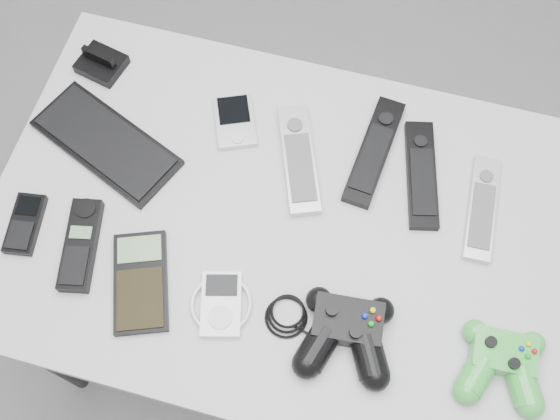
% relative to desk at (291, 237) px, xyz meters
% --- Properties ---
extents(floor, '(3.50, 3.50, 0.00)m').
position_rel_desk_xyz_m(floor, '(0.09, 0.07, -0.66)').
color(floor, gray).
rests_on(floor, ground).
extents(desk, '(1.08, 0.70, 0.73)m').
position_rel_desk_xyz_m(desk, '(0.00, 0.00, 0.00)').
color(desk, '#A4A4A6').
rests_on(desk, floor).
extents(pda_keyboard, '(0.31, 0.22, 0.02)m').
position_rel_desk_xyz_m(pda_keyboard, '(-0.38, 0.07, 0.07)').
color(pda_keyboard, black).
rests_on(pda_keyboard, desk).
extents(dock_bracket, '(0.10, 0.09, 0.05)m').
position_rel_desk_xyz_m(dock_bracket, '(-0.45, 0.23, 0.09)').
color(dock_bracket, black).
rests_on(dock_bracket, desk).
extents(pda, '(0.11, 0.13, 0.02)m').
position_rel_desk_xyz_m(pda, '(-0.16, 0.17, 0.07)').
color(pda, '#B3B4BA').
rests_on(pda, desk).
extents(remote_silver_a, '(0.13, 0.23, 0.02)m').
position_rel_desk_xyz_m(remote_silver_a, '(-0.02, 0.13, 0.08)').
color(remote_silver_a, '#B3B4BA').
rests_on(remote_silver_a, desk).
extents(remote_black_a, '(0.08, 0.23, 0.02)m').
position_rel_desk_xyz_m(remote_black_a, '(0.11, 0.18, 0.07)').
color(remote_black_a, black).
rests_on(remote_black_a, desk).
extents(remote_black_b, '(0.10, 0.22, 0.02)m').
position_rel_desk_xyz_m(remote_black_b, '(0.21, 0.15, 0.07)').
color(remote_black_b, black).
rests_on(remote_black_b, desk).
extents(remote_silver_b, '(0.05, 0.20, 0.02)m').
position_rel_desk_xyz_m(remote_silver_b, '(0.32, 0.12, 0.07)').
color(remote_silver_b, '#B4B4BB').
rests_on(remote_silver_b, desk).
extents(mobile_phone, '(0.07, 0.12, 0.02)m').
position_rel_desk_xyz_m(mobile_phone, '(-0.46, -0.13, 0.07)').
color(mobile_phone, black).
rests_on(mobile_phone, desk).
extents(cordless_handset, '(0.09, 0.17, 0.03)m').
position_rel_desk_xyz_m(cordless_handset, '(-0.34, -0.14, 0.08)').
color(cordless_handset, black).
rests_on(cordless_handset, desk).
extents(calculator, '(0.15, 0.20, 0.02)m').
position_rel_desk_xyz_m(calculator, '(-0.22, -0.17, 0.07)').
color(calculator, black).
rests_on(calculator, desk).
extents(mp3_player, '(0.13, 0.13, 0.02)m').
position_rel_desk_xyz_m(mp3_player, '(-0.08, -0.17, 0.07)').
color(mp3_player, white).
rests_on(mp3_player, desk).
extents(controller_black, '(0.28, 0.19, 0.05)m').
position_rel_desk_xyz_m(controller_black, '(0.14, -0.17, 0.09)').
color(controller_black, black).
rests_on(controller_black, desk).
extents(controller_green, '(0.15, 0.16, 0.05)m').
position_rel_desk_xyz_m(controller_green, '(0.39, -0.15, 0.09)').
color(controller_green, '#278825').
rests_on(controller_green, desk).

